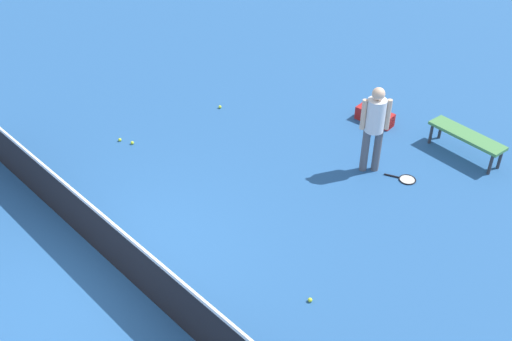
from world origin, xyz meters
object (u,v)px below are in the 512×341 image
player_near_side (375,123)px  tennis_ball_midcourt (120,140)px  tennis_ball_by_net (132,143)px  equipment_bag (376,117)px  tennis_racket_near_player (406,179)px  courtside_bench (467,137)px  tennis_ball_baseline (310,300)px  tennis_ball_near_player (220,107)px

player_near_side → tennis_ball_midcourt: size_ratio=25.76×
tennis_ball_by_net → equipment_bag: equipment_bag is taller
tennis_racket_near_player → tennis_ball_midcourt: (4.70, 3.00, 0.02)m
tennis_ball_midcourt → courtside_bench: 6.71m
tennis_ball_midcourt → tennis_ball_baseline: bearing=175.5°
player_near_side → tennis_ball_near_player: 3.80m
tennis_ball_by_net → tennis_ball_midcourt: 0.29m
tennis_ball_by_net → equipment_bag: (-2.85, -4.11, 0.11)m
tennis_ball_midcourt → courtside_bench: bearing=-138.3°
tennis_ball_near_player → tennis_ball_by_net: size_ratio=1.00×
tennis_ball_near_player → tennis_ball_midcourt: bearing=80.3°
tennis_racket_near_player → equipment_bag: 2.01m
player_near_side → tennis_ball_baseline: bearing=113.7°
tennis_ball_midcourt → tennis_ball_near_player: bearing=-99.7°
tennis_ball_midcourt → equipment_bag: (-3.11, -4.23, 0.11)m
tennis_ball_by_net → tennis_ball_baseline: (-5.17, 0.54, 0.00)m
player_near_side → courtside_bench: size_ratio=1.11×
tennis_ball_near_player → player_near_side: bearing=-172.5°
player_near_side → tennis_racket_near_player: player_near_side is taller
tennis_ball_near_player → tennis_ball_midcourt: same height
tennis_ball_midcourt → equipment_bag: equipment_bag is taller
tennis_ball_by_net → equipment_bag: bearing=-124.7°
tennis_racket_near_player → tennis_ball_baseline: (-0.73, 3.43, 0.02)m
tennis_racket_near_player → equipment_bag: equipment_bag is taller
player_near_side → tennis_ball_midcourt: player_near_side is taller
tennis_ball_by_net → courtside_bench: 6.44m
player_near_side → tennis_ball_midcourt: bearing=34.5°
tennis_racket_near_player → tennis_ball_baseline: 3.51m
tennis_racket_near_player → tennis_ball_baseline: tennis_ball_baseline is taller
tennis_ball_baseline → equipment_bag: equipment_bag is taller
player_near_side → tennis_ball_near_player: size_ratio=25.76×
tennis_ball_by_net → tennis_ball_midcourt: (0.26, 0.11, 0.00)m
player_near_side → equipment_bag: bearing=-57.5°
player_near_side → equipment_bag: (0.92, -1.45, -0.87)m
player_near_side → tennis_racket_near_player: size_ratio=2.82×
tennis_ball_near_player → tennis_racket_near_player: bearing=-170.7°
equipment_bag → tennis_ball_near_player: bearing=35.4°
equipment_bag → player_near_side: bearing=122.5°
player_near_side → tennis_ball_baseline: size_ratio=25.76×
tennis_ball_near_player → tennis_ball_by_net: (0.13, 2.19, 0.00)m
tennis_ball_by_net → tennis_ball_midcourt: same height
tennis_ball_baseline → tennis_ball_near_player: bearing=-28.4°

